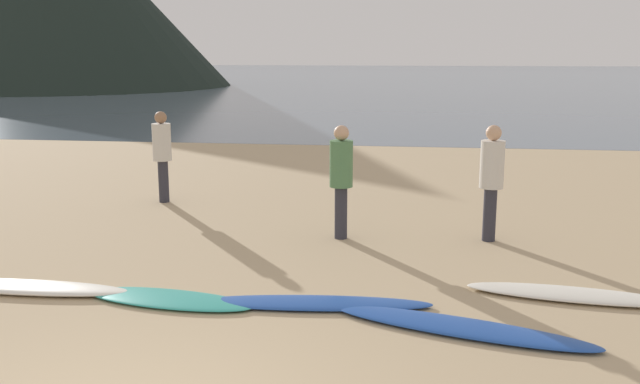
{
  "coord_description": "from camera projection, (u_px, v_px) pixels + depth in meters",
  "views": [
    {
      "loc": [
        2.05,
        -3.86,
        2.7
      ],
      "look_at": [
        0.7,
        6.23,
        0.6
      ],
      "focal_mm": 38.82,
      "sensor_mm": 36.0,
      "label": 1
    }
  ],
  "objects": [
    {
      "name": "ground_plane",
      "position": [
        311.0,
        188.0,
        14.28
      ],
      "size": [
        120.0,
        120.0,
        0.2
      ],
      "primitive_type": "cube",
      "color": "tan",
      "rests_on": "ground"
    },
    {
      "name": "ocean_water",
      "position": [
        393.0,
        77.0,
        68.35
      ],
      "size": [
        140.0,
        100.0,
        0.01
      ],
      "primitive_type": "cube",
      "color": "slate",
      "rests_on": "ground"
    },
    {
      "name": "surfboard_0",
      "position": [
        24.0,
        287.0,
        7.88
      ],
      "size": [
        2.54,
        0.49,
        0.09
      ],
      "primitive_type": "ellipsoid",
      "rotation": [
        0.0,
        0.0,
        -0.01
      ],
      "color": "silver",
      "rests_on": "ground"
    },
    {
      "name": "surfboard_1",
      "position": [
        169.0,
        299.0,
        7.55
      ],
      "size": [
        2.03,
        0.84,
        0.06
      ],
      "primitive_type": "ellipsoid",
      "rotation": [
        0.0,
        0.0,
        -0.14
      ],
      "color": "teal",
      "rests_on": "ground"
    },
    {
      "name": "surfboard_2",
      "position": [
        313.0,
        303.0,
        7.42
      ],
      "size": [
        2.6,
        0.68,
        0.07
      ],
      "primitive_type": "ellipsoid",
      "rotation": [
        0.0,
        0.0,
        0.09
      ],
      "color": "#1E479E",
      "rests_on": "ground"
    },
    {
      "name": "surfboard_3",
      "position": [
        462.0,
        327.0,
        6.76
      ],
      "size": [
        2.66,
        1.22,
        0.08
      ],
      "primitive_type": "ellipsoid",
      "rotation": [
        0.0,
        0.0,
        -0.29
      ],
      "color": "#1E479E",
      "rests_on": "ground"
    },
    {
      "name": "surfboard_4",
      "position": [
        573.0,
        294.0,
        7.66
      ],
      "size": [
        2.36,
        0.83,
        0.08
      ],
      "primitive_type": "ellipsoid",
      "rotation": [
        0.0,
        0.0,
        -0.14
      ],
      "color": "silver",
      "rests_on": "ground"
    },
    {
      "name": "person_0",
      "position": [
        341.0,
        172.0,
        9.9
      ],
      "size": [
        0.33,
        0.33,
        1.65
      ],
      "rotation": [
        0.0,
        0.0,
        3.61
      ],
      "color": "#2D2D38",
      "rests_on": "ground"
    },
    {
      "name": "person_2",
      "position": [
        492.0,
        173.0,
        9.77
      ],
      "size": [
        0.34,
        0.34,
        1.67
      ],
      "rotation": [
        0.0,
        0.0,
        5.96
      ],
      "color": "#2D2D38",
      "rests_on": "ground"
    },
    {
      "name": "person_3",
      "position": [
        162.0,
        149.0,
        12.3
      ],
      "size": [
        0.33,
        0.33,
        1.63
      ],
      "rotation": [
        0.0,
        0.0,
        3.44
      ],
      "color": "#2D2D38",
      "rests_on": "ground"
    }
  ]
}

